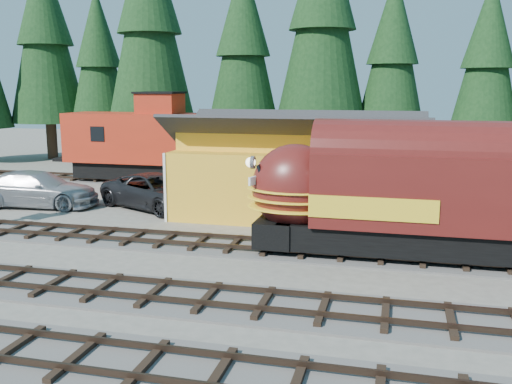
% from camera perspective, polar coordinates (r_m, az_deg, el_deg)
% --- Properties ---
extents(ground, '(120.00, 120.00, 0.00)m').
position_cam_1_polar(ground, '(19.73, -1.30, -8.98)').
color(ground, '#6B665B').
rests_on(ground, ground).
extents(track_spur, '(32.00, 3.20, 0.33)m').
position_cam_1_polar(track_spur, '(39.45, -8.37, 0.93)').
color(track_spur, '#4C4947').
rests_on(track_spur, ground).
extents(depot, '(12.80, 7.00, 5.30)m').
position_cam_1_polar(depot, '(29.07, 4.19, 3.37)').
color(depot, gold).
rests_on(depot, ground).
extents(conifer_backdrop, '(80.58, 23.51, 17.16)m').
position_cam_1_polar(conifer_backdrop, '(42.91, 14.68, 15.06)').
color(conifer_backdrop, black).
rests_on(conifer_backdrop, ground).
extents(locomotive, '(14.85, 2.95, 4.04)m').
position_cam_1_polar(locomotive, '(22.35, 17.28, -0.77)').
color(locomotive, black).
rests_on(locomotive, ground).
extents(caboose, '(11.07, 3.21, 5.76)m').
position_cam_1_polar(caboose, '(39.79, -10.84, 4.95)').
color(caboose, black).
rests_on(caboose, ground).
extents(pickup_truck_a, '(7.45, 5.78, 1.88)m').
position_cam_1_polar(pickup_truck_a, '(31.40, -9.87, 0.05)').
color(pickup_truck_a, black).
rests_on(pickup_truck_a, ground).
extents(pickup_truck_b, '(6.96, 3.43, 1.95)m').
position_cam_1_polar(pickup_truck_b, '(33.73, -21.01, 0.27)').
color(pickup_truck_b, '#9EA1A6').
rests_on(pickup_truck_b, ground).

